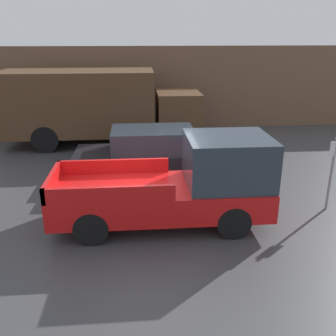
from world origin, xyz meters
name	(u,v)px	position (x,y,z in m)	size (l,w,h in m)	color
ground_plane	(149,217)	(0.00, 0.00, 0.00)	(60.00, 60.00, 0.00)	#3D3D3F
building_wall	(140,89)	(0.00, 9.79, 1.99)	(28.00, 0.15, 3.98)	brown
pickup_truck	(183,185)	(0.85, -0.32, 1.03)	(5.30, 1.98, 2.23)	red
car	(150,152)	(0.18, 3.11, 0.81)	(4.89, 1.98, 1.61)	black
delivery_truck	(95,104)	(-1.98, 7.17, 1.71)	(8.23, 2.54, 3.12)	#4C331E
parking_sign	(332,169)	(4.89, 0.10, 1.16)	(0.30, 0.07, 2.03)	gray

